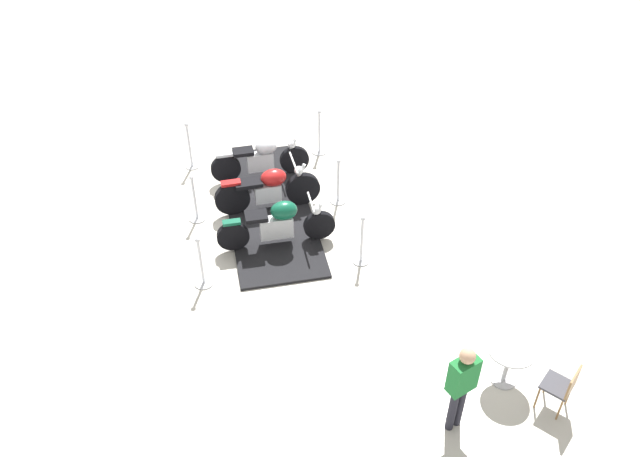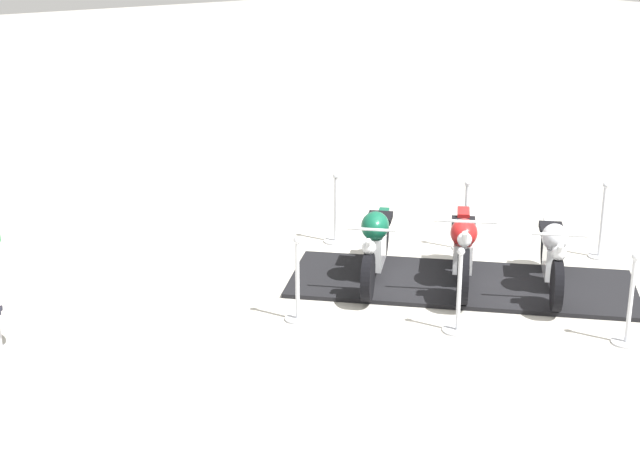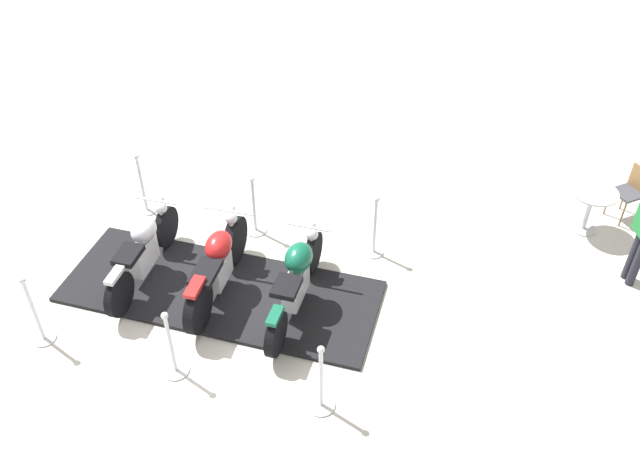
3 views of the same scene
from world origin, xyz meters
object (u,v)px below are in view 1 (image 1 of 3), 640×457
Objects in this scene: stanchion_right_front at (361,247)px; bystander_person at (462,382)px; cafe_table at (510,356)px; stanchion_right_mid at (338,189)px; motorcycle_forest at (279,223)px; stanchion_left_front at (202,270)px; motorcycle_chrome at (262,158)px; motorcycle_maroon at (269,188)px; stanchion_left_rear at (190,152)px; stanchion_left_mid at (196,206)px; stanchion_right_rear at (319,139)px; cafe_chair_near_table at (562,386)px.

stanchion_right_front is 3.74m from bystander_person.
stanchion_right_mid is at bearing -30.53° from cafe_table.
motorcycle_forest is 4.78m from cafe_table.
stanchion_left_front is 1.43× the size of cafe_table.
motorcycle_chrome is at bearing -22.07° from stanchion_right_front.
stanchion_left_rear is (2.37, -0.38, -0.15)m from motorcycle_maroon.
stanchion_left_rear is at bearing 151.26° from motorcycle_chrome.
stanchion_right_front is 3.45m from stanchion_left_mid.
stanchion_left_mid is (3.40, 0.58, -0.03)m from stanchion_right_front.
stanchion_left_front is at bearing 76.27° from stanchion_right_mid.
stanchion_right_rear is 1.03× the size of stanchion_left_front.
motorcycle_chrome is at bearing 71.55° from stanchion_right_rear.
motorcycle_chrome is 3.37m from stanchion_left_front.
stanchion_left_mid is (-1.29, 1.39, -0.07)m from stanchion_left_rear.
cafe_chair_near_table is (-3.97, 1.34, 0.17)m from stanchion_right_front.
stanchion_right_rear is at bearing 51.11° from motorcycle_maroon.
motorcycle_chrome is at bearing -5.44° from bystander_person.
motorcycle_chrome is 1.43× the size of stanchion_left_rear.
stanchion_left_rear is at bearing -14.57° from cafe_table.
stanchion_right_front is at bearing -136.99° from stanchion_left_front.
motorcycle_chrome is 7.53m from cafe_chair_near_table.
stanchion_right_front is 1.18× the size of cafe_chair_near_table.
stanchion_left_rear is at bearing -46.99° from stanchion_left_mid.
cafe_chair_near_table reaches higher than cafe_table.
stanchion_right_front is 4.20m from cafe_chair_near_table.
stanchion_right_rear reaches higher than motorcycle_chrome.
cafe_chair_near_table is (-6.56, 4.11, 0.18)m from stanchion_right_rear.
stanchion_left_rear reaches higher than motorcycle_chrome.
stanchion_left_front is (-0.22, 2.39, -0.21)m from motorcycle_maroon.
stanchion_right_rear is at bearing -46.99° from stanchion_right_mid.
cafe_chair_near_table is (-6.09, -0.63, 0.20)m from stanchion_left_front.
cafe_table is at bearing 165.43° from stanchion_left_rear.
stanchion_right_mid is 3.45m from stanchion_left_rear.
stanchion_left_rear is 8.17m from bystander_person.
stanchion_left_rear is (1.61, 0.45, -0.14)m from motorcycle_chrome.
stanchion_left_mid is at bearing 76.27° from stanchion_right_rear.
bystander_person is (-5.89, 3.65, 0.45)m from motorcycle_chrome.
motorcycle_chrome is 1.50× the size of stanchion_left_front.
stanchion_left_front is at bearing 12.83° from cafe_chair_near_table.
stanchion_right_rear is 1.04× the size of stanchion_left_mid.
stanchion_left_front is 6.12m from cafe_chair_near_table.
cafe_table is at bearing -172.14° from stanchion_left_front.
stanchion_left_mid reaches higher than cafe_chair_near_table.
stanchion_left_front is at bearing 133.01° from stanchion_left_mid.
motorcycle_maroon is 5.74m from cafe_table.
bystander_person reaches higher than motorcycle_forest.
stanchion_left_mid is at bearing 1.08° from cafe_chair_near_table.
motorcycle_maroon reaches higher than motorcycle_chrome.
motorcycle_maroon is 1.44m from stanchion_right_mid.
motorcycle_maroon is 1.54× the size of stanchion_left_mid.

